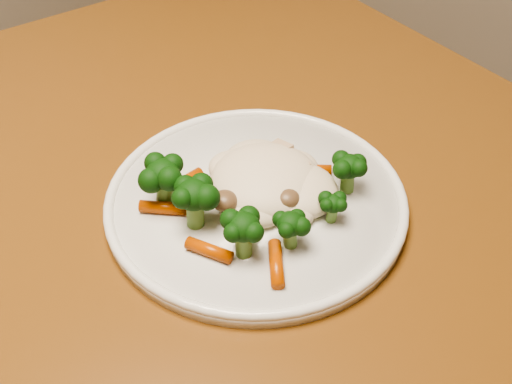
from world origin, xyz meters
The scene contains 3 objects.
dining_table centered at (-0.22, 0.29, 0.65)m, with size 1.34×1.07×0.75m.
plate centered at (-0.30, 0.31, 0.76)m, with size 0.29×0.29×0.01m, color white.
meal centered at (-0.30, 0.30, 0.78)m, with size 0.18×0.18×0.05m.
Camera 1 is at (-0.02, -0.05, 1.18)m, focal length 45.00 mm.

